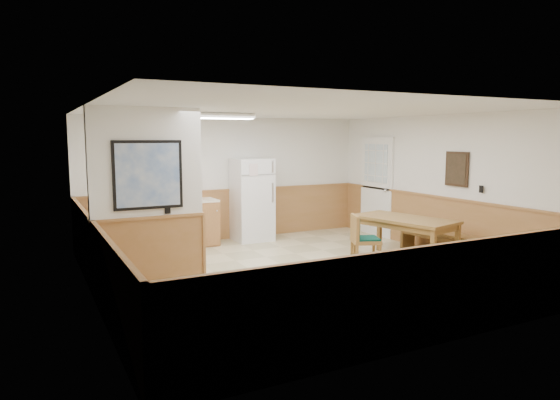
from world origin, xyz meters
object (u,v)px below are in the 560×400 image
fire_extinguisher (199,189)px  soap_bottle (127,197)px  dining_table (404,223)px  refrigerator (252,200)px  dining_chair (361,236)px  dining_bench (439,237)px

fire_extinguisher → soap_bottle: bearing=167.5°
dining_table → soap_bottle: bearing=130.9°
refrigerator → dining_chair: size_ratio=1.96×
dining_bench → dining_table: bearing=175.5°
dining_table → dining_chair: 0.86m
dining_chair → soap_bottle: bearing=161.7°
refrigerator → dining_table: size_ratio=0.91×
fire_extinguisher → soap_bottle: fire_extinguisher is taller
fire_extinguisher → dining_chair: bearing=-72.8°
refrigerator → dining_table: bearing=-60.2°
soap_bottle → dining_table: bearing=-34.9°
dining_bench → dining_chair: 1.66m
dining_chair → soap_bottle: size_ratio=3.54×
dining_bench → soap_bottle: bearing=145.1°
dining_table → dining_bench: (0.80, 0.00, -0.31)m
dining_table → fire_extinguisher: (-2.65, 2.88, 0.44)m
refrigerator → dining_bench: (2.37, -2.79, -0.49)m
dining_table → refrigerator: bearing=105.0°
refrigerator → soap_bottle: 2.48m
dining_chair → fire_extinguisher: 3.40m
dining_chair → dining_bench: bearing=20.2°
dining_table → fire_extinguisher: size_ratio=4.05×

